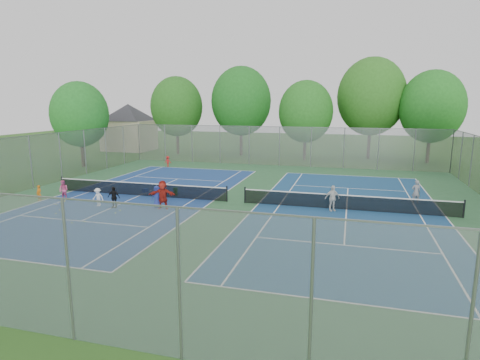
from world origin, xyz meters
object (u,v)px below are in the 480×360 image
Objects in this scene: ball_crate at (145,190)px; instructor at (416,192)px; net_left at (140,189)px; net_right at (347,203)px; ball_hopper at (175,192)px.

instructor is (18.41, 1.77, 0.62)m from ball_crate.
net_left and net_right have the same top height.
net_right is 23.59× the size of ball_hopper.
net_left is 18.47m from instructor.
net_right is at bearing -4.38° from ball_crate.
net_right reaches higher than ball_hopper.
instructor reaches higher than net_left.
ball_hopper reaches higher than ball_crate.
instructor is (4.24, 2.86, 0.31)m from net_right.
ball_hopper is (2.36, 0.78, -0.18)m from net_left.
ball_crate is at bearing 173.15° from ball_hopper.
net_right is 38.24× the size of ball_crate.
instructor reaches higher than ball_crate.
instructor reaches higher than net_right.
ball_crate is (-0.16, 1.08, -0.31)m from net_left.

